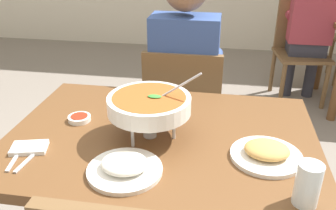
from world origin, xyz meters
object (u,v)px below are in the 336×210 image
object	(u,v)px
sauce_dish	(79,118)
chair_bg_left	(300,44)
curry_bowl	(149,105)
rice_plate	(125,167)
patron_bg_left	(310,21)
dining_table_main	(162,162)
diner_main	(185,73)
appetizer_plate	(266,153)
drink_glass	(307,186)
chair_diner_main	(184,113)

from	to	relation	value
sauce_dish	chair_bg_left	bearing A→B (deg)	60.66
curry_bowl	rice_plate	world-z (taller)	curry_bowl
patron_bg_left	dining_table_main	bearing A→B (deg)	-113.21
diner_main	sauce_dish	size ratio (longest dim) A/B	14.56
curry_bowl	appetizer_plate	xyz separation A→B (m)	(0.41, -0.08, -0.11)
rice_plate	chair_bg_left	bearing A→B (deg)	68.97
sauce_dish	chair_bg_left	distance (m)	2.52
rice_plate	sauce_dish	xyz separation A→B (m)	(-0.27, 0.30, -0.01)
appetizer_plate	patron_bg_left	bearing A→B (deg)	76.28
diner_main	chair_bg_left	world-z (taller)	diner_main
curry_bowl	appetizer_plate	bearing A→B (deg)	-10.34
dining_table_main	diner_main	size ratio (longest dim) A/B	0.88
patron_bg_left	drink_glass	bearing A→B (deg)	-100.60
chair_diner_main	chair_bg_left	size ratio (longest dim) A/B	1.00
chair_diner_main	drink_glass	bearing A→B (deg)	-65.12
curry_bowl	sauce_dish	xyz separation A→B (m)	(-0.30, 0.07, -0.12)
chair_diner_main	chair_bg_left	distance (m)	1.77
diner_main	curry_bowl	bearing A→B (deg)	-93.04
chair_diner_main	rice_plate	distance (m)	0.99
chair_diner_main	diner_main	size ratio (longest dim) A/B	0.69
dining_table_main	sauce_dish	xyz separation A→B (m)	(-0.34, 0.05, 0.14)
dining_table_main	rice_plate	xyz separation A→B (m)	(-0.07, -0.25, 0.15)
rice_plate	drink_glass	size ratio (longest dim) A/B	1.85
chair_diner_main	patron_bg_left	world-z (taller)	patron_bg_left
sauce_dish	patron_bg_left	xyz separation A→B (m)	(1.27, 2.11, -0.04)
diner_main	chair_bg_left	size ratio (longest dim) A/B	1.46
appetizer_plate	drink_glass	size ratio (longest dim) A/B	1.85
appetizer_plate	dining_table_main	bearing A→B (deg)	165.84
chair_diner_main	diner_main	xyz separation A→B (m)	(0.00, 0.03, 0.24)
dining_table_main	chair_bg_left	xyz separation A→B (m)	(0.88, 2.23, -0.14)
appetizer_plate	patron_bg_left	xyz separation A→B (m)	(0.55, 2.25, -0.05)
appetizer_plate	drink_glass	bearing A→B (deg)	-67.10
dining_table_main	diner_main	distance (m)	0.73
curry_bowl	rice_plate	size ratio (longest dim) A/B	1.39
curry_bowl	chair_bg_left	distance (m)	2.47
chair_diner_main	sauce_dish	size ratio (longest dim) A/B	10.00
diner_main	chair_bg_left	distance (m)	1.76
diner_main	drink_glass	world-z (taller)	diner_main
drink_glass	chair_bg_left	world-z (taller)	drink_glass
appetizer_plate	patron_bg_left	distance (m)	2.32
patron_bg_left	chair_bg_left	bearing A→B (deg)	118.61
chair_bg_left	patron_bg_left	bearing A→B (deg)	-61.39
sauce_dish	chair_bg_left	xyz separation A→B (m)	(1.23, 2.18, -0.27)
rice_plate	chair_bg_left	size ratio (longest dim) A/B	0.27
rice_plate	drink_glass	distance (m)	0.54
appetizer_plate	drink_glass	xyz separation A→B (m)	(0.09, -0.21, 0.04)
dining_table_main	appetizer_plate	distance (m)	0.41
rice_plate	diner_main	bearing A→B (deg)	85.79
appetizer_plate	sauce_dish	size ratio (longest dim) A/B	2.67
chair_diner_main	appetizer_plate	size ratio (longest dim) A/B	3.75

